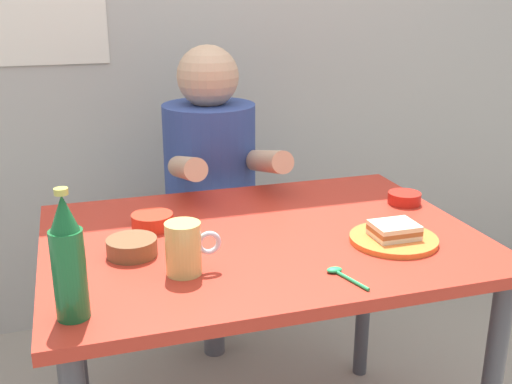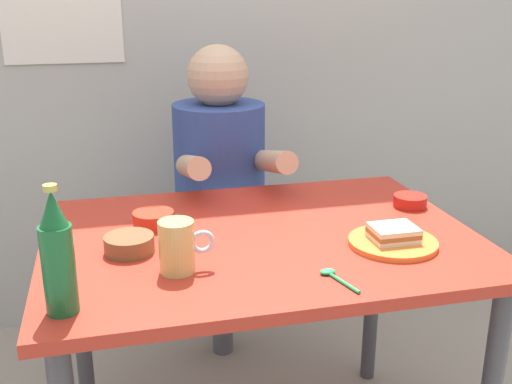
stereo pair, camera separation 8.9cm
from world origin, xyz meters
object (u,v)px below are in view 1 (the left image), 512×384
Objects in this scene: dining_table at (262,267)px; person_seated at (211,163)px; stool at (213,270)px; beer_mug at (185,248)px; beer_bottle at (68,261)px; condiment_bowl_brown at (132,246)px; sandwich at (394,230)px; plate_orange at (394,239)px.

person_seated is (0.01, 0.62, 0.12)m from dining_table.
stool is at bearing 89.03° from dining_table.
beer_mug reaches higher than stool.
stool is 1.72× the size of beer_bottle.
beer_mug is 0.17m from condiment_bowl_brown.
person_seated is at bearing 61.94° from beer_bottle.
sandwich reaches higher than dining_table.
condiment_bowl_brown is at bearing 61.60° from beer_bottle.
condiment_bowl_brown reaches higher than dining_table.
person_seated is 1.04m from beer_bottle.
sandwich is at bearing 2.19° from beer_mug.
beer_mug is (-0.53, -0.02, 0.03)m from sandwich.
dining_table is at bearing 35.40° from beer_mug.
beer_mug reaches higher than plate_orange.
beer_bottle is (-0.78, -0.15, 0.11)m from plate_orange.
sandwich is at bearing 0.00° from plate_orange.
stool is 0.93m from sandwich.
sandwich is 0.92× the size of condiment_bowl_brown.
person_seated is 0.74m from condiment_bowl_brown.
stool is 0.92m from plate_orange.
beer_bottle is at bearing -169.24° from sandwich.
condiment_bowl_brown is at bearing -117.93° from person_seated.
beer_mug is at bearing -177.81° from plate_orange.
person_seated is (0.00, -0.01, 0.42)m from stool.
condiment_bowl_brown is (-0.63, 0.11, 0.02)m from plate_orange.
sandwich is (0.00, 0.00, 0.02)m from plate_orange.
beer_bottle reaches higher than beer_mug.
plate_orange reaches higher than stool.
sandwich reaches higher than condiment_bowl_brown.
beer_bottle is 0.31m from condiment_bowl_brown.
dining_table is 4.20× the size of beer_bottle.
dining_table is 0.36m from sandwich.
dining_table is 9.17× the size of condiment_bowl_brown.
sandwich is 0.53m from beer_mug.
beer_mug is at bearing -107.18° from person_seated.
plate_orange is 1.83× the size of condiment_bowl_brown.
stool is at bearing 110.55° from plate_orange.
condiment_bowl_brown is (-0.10, 0.13, -0.04)m from beer_mug.
beer_bottle is (-0.78, -0.15, 0.09)m from sandwich.
condiment_bowl_brown is (-0.34, -0.66, 0.41)m from stool.
condiment_bowl_brown reaches higher than stool.
stool is 0.95m from beer_mug.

